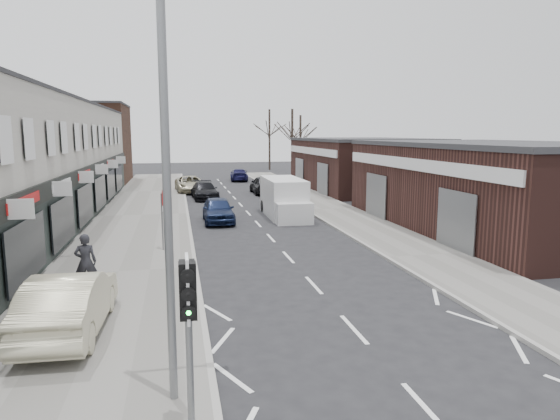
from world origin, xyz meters
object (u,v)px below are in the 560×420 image
parked_car_left_c (190,184)px  parked_car_right_c (239,175)px  pedestrian (86,262)px  parked_car_right_a (278,195)px  traffic_light (188,304)px  parked_car_right_b (263,185)px  white_van (284,199)px  parked_car_left_b (205,191)px  warning_sign (163,203)px  street_lamp (176,165)px  parked_car_left_a (218,210)px  sedan_on_pavement (69,302)px

parked_car_left_c → parked_car_right_c: (5.60, 9.90, -0.05)m
parked_car_left_c → parked_car_right_c: parked_car_left_c is taller
pedestrian → parked_car_right_a: bearing=-121.1°
traffic_light → parked_car_right_b: traffic_light is taller
white_van → parked_car_left_b: white_van is taller
warning_sign → parked_car_right_c: (7.36, 32.50, -1.54)m
street_lamp → parked_car_left_a: size_ratio=1.86×
parked_car_left_a → parked_car_right_c: size_ratio=0.95×
traffic_light → parked_car_right_b: 35.04m
traffic_light → parked_car_left_a: 21.22m
parked_car_left_c → parked_car_left_a: bearing=-89.6°
sedan_on_pavement → pedestrian: 3.62m
street_lamp → parked_car_right_a: size_ratio=1.84×
sedan_on_pavement → parked_car_right_c: 42.52m
traffic_light → sedan_on_pavement: size_ratio=0.65×
street_lamp → sedan_on_pavement: bearing=125.9°
parked_car_left_a → parked_car_right_b: 14.13m
parked_car_right_b → parked_car_left_c: bearing=-21.7°
sedan_on_pavement → parked_car_right_b: size_ratio=1.02×
traffic_light → parked_car_right_a: (7.14, 27.55, -1.70)m
parked_car_left_c → warning_sign: bearing=-98.4°
parked_car_left_a → parked_car_right_a: (4.94, 6.51, -0.02)m
traffic_light → parked_car_right_c: 47.02m
warning_sign → parked_car_left_a: size_ratio=0.63×
parked_car_right_b → parked_car_right_c: size_ratio=1.03×
traffic_light → street_lamp: size_ratio=0.39×
pedestrian → parked_car_left_c: pedestrian is taller
parked_car_left_a → parked_car_left_c: (-1.20, 15.58, -0.02)m
pedestrian → parked_car_left_b: pedestrian is taller
white_van → sedan_on_pavement: white_van is taller
parked_car_left_a → parked_car_right_c: bearing=80.5°
pedestrian → parked_car_right_c: size_ratio=0.41×
white_van → parked_car_right_c: size_ratio=1.35×
parked_car_left_b → traffic_light: bearing=-96.9°
warning_sign → sedan_on_pavement: warning_sign is taller
warning_sign → parked_car_right_a: 15.74m
parked_car_right_c → traffic_light: bearing=86.8°
traffic_light → street_lamp: 2.52m
street_lamp → pedestrian: street_lamp is taller
parked_car_left_a → parked_car_left_b: size_ratio=0.93×
warning_sign → pedestrian: (-2.35, -5.33, -1.15)m
white_van → parked_car_left_c: size_ratio=1.19×
street_lamp → pedestrian: size_ratio=4.28×
warning_sign → parked_car_right_c: size_ratio=0.59×
parked_car_left_c → parked_car_right_c: 11.37m
street_lamp → traffic_light: bearing=-84.1°
white_van → pedestrian: size_ratio=3.29×
parked_car_right_b → sedan_on_pavement: bearing=70.1°
parked_car_right_a → parked_car_left_c: bearing=-51.5°
warning_sign → pedestrian: warning_sign is taller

